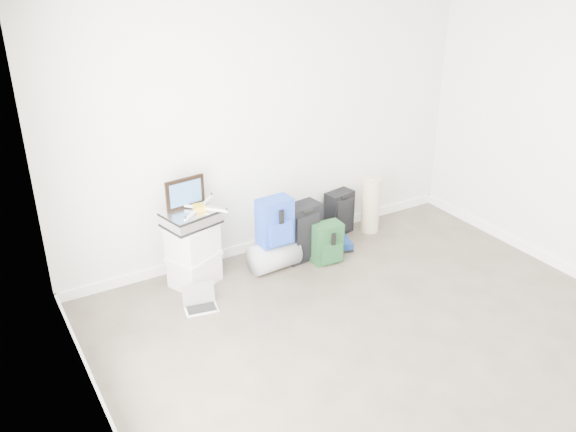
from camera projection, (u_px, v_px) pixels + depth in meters
ground at (430, 378)px, 4.63m from camera, size 5.00×5.00×0.00m
room_envelope at (454, 165)px, 3.91m from camera, size 4.52×5.02×2.71m
boxes_stack at (194, 254)px, 5.74m from camera, size 0.55×0.51×0.63m
briefcase at (191, 218)px, 5.58m from camera, size 0.54×0.45×0.14m
painting at (185, 193)px, 5.56m from camera, size 0.39×0.07×0.29m
drone at (199, 208)px, 5.56m from camera, size 0.44×0.44×0.05m
duffel_bag at (274, 255)px, 6.06m from camera, size 0.50×0.33×0.30m
blue_backpack at (275, 223)px, 5.87m from camera, size 0.34×0.26×0.47m
large_suitcase at (302, 232)px, 6.19m from camera, size 0.41×0.30×0.60m
green_backpack at (327, 244)px, 6.16m from camera, size 0.31×0.24×0.42m
carry_on at (339, 213)px, 6.74m from camera, size 0.34×0.25×0.49m
shoes at (339, 244)px, 6.49m from camera, size 0.32×0.31×0.10m
rolled_rug at (371, 205)px, 6.76m from camera, size 0.20×0.20×0.62m
laptop at (200, 303)px, 5.47m from camera, size 0.33×0.26×0.21m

